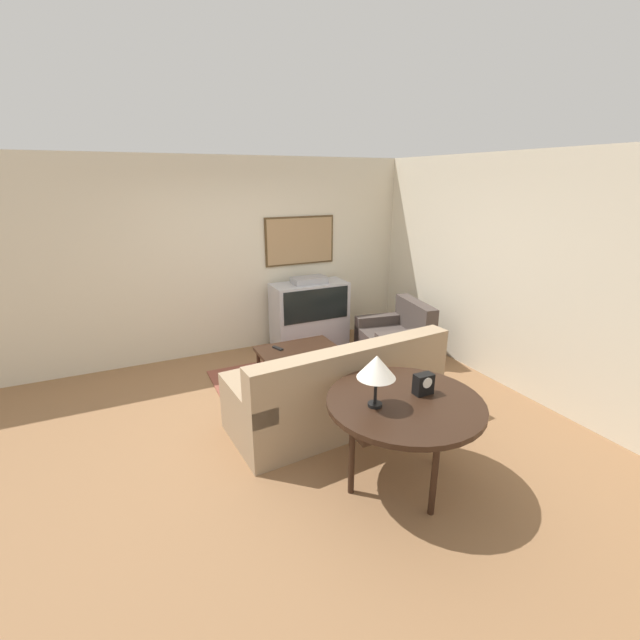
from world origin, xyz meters
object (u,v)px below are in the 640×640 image
object	(u,v)px
couch	(338,393)
table_lamp	(377,368)
armchair	(396,340)
console_table	(405,407)
tv	(310,314)
mantel_clock	(423,384)
coffee_table	(298,352)

from	to	relation	value
couch	table_lamp	distance (m)	1.29
armchair	table_lamp	bearing A→B (deg)	-29.71
couch	console_table	distance (m)	1.11
tv	armchair	distance (m)	1.32
console_table	mantel_clock	xyz separation A→B (m)	(0.19, 0.03, 0.15)
couch	console_table	world-z (taller)	couch
console_table	coffee_table	bearing A→B (deg)	91.36
couch	table_lamp	bearing A→B (deg)	72.68
armchair	console_table	world-z (taller)	armchair
armchair	coffee_table	distance (m)	1.53
tv	console_table	size ratio (longest dim) A/B	0.89
coffee_table	table_lamp	size ratio (longest dim) A/B	2.30
tv	console_table	distance (m)	3.18
coffee_table	mantel_clock	distance (m)	2.10
tv	mantel_clock	world-z (taller)	tv
tv	couch	world-z (taller)	tv
coffee_table	mantel_clock	bearing A→B (deg)	-83.35
tv	mantel_clock	size ratio (longest dim) A/B	6.42
table_lamp	mantel_clock	world-z (taller)	table_lamp
couch	armchair	distance (m)	1.88
table_lamp	mantel_clock	xyz separation A→B (m)	(0.45, -0.00, -0.23)
couch	coffee_table	size ratio (longest dim) A/B	2.32
coffee_table	console_table	size ratio (longest dim) A/B	0.78
coffee_table	couch	bearing A→B (deg)	-88.95
console_table	table_lamp	bearing A→B (deg)	174.03
couch	armchair	xyz separation A→B (m)	(1.50, 1.12, -0.06)
couch	armchair	world-z (taller)	couch
armchair	coffee_table	bearing A→B (deg)	-76.71
coffee_table	table_lamp	world-z (taller)	table_lamp
coffee_table	table_lamp	bearing A→B (deg)	-96.01
coffee_table	table_lamp	xyz separation A→B (m)	(-0.21, -2.04, 0.69)
armchair	console_table	bearing A→B (deg)	-24.86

